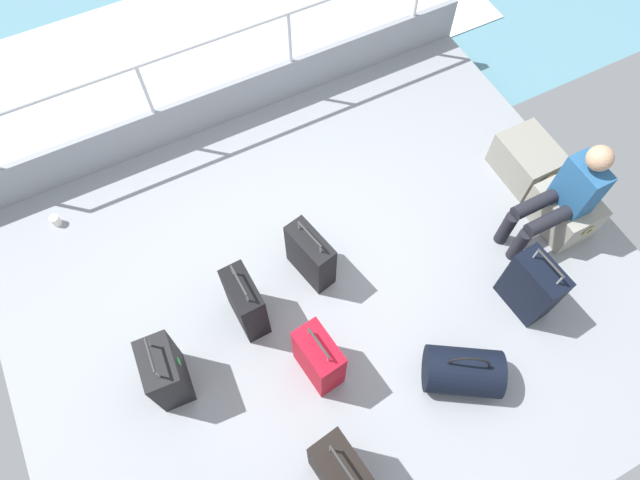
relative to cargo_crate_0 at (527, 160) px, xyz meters
name	(u,v)px	position (x,y,z in m)	size (l,w,h in m)	color
ground_plane	(331,297)	(0.30, -2.19, -0.22)	(4.40, 5.20, 0.06)	gray
gunwale_port	(228,102)	(-1.87, -2.19, 0.04)	(0.06, 5.20, 0.45)	gray
railing_port	(219,58)	(-1.87, -2.19, 0.59)	(0.04, 4.20, 1.02)	silver
sea_wake	(187,52)	(-3.30, -2.19, -0.53)	(12.00, 12.00, 0.01)	#598C9E
cargo_crate_0	(527,160)	(0.00, 0.00, 0.00)	(0.59, 0.43, 0.37)	gray
cargo_crate_1	(564,211)	(0.59, -0.05, 0.01)	(0.57, 0.41, 0.39)	gray
passenger_seated	(564,196)	(0.59, -0.24, 0.39)	(0.34, 0.66, 1.09)	#26598C
suitcase_0	(310,256)	(0.01, -2.23, 0.09)	(0.47, 0.28, 0.65)	black
suitcase_1	(341,475)	(1.59, -2.80, 0.17)	(0.47, 0.30, 0.84)	black
suitcase_2	(532,286)	(1.06, -0.80, 0.12)	(0.44, 0.26, 0.73)	black
suitcase_3	(319,358)	(0.80, -2.56, 0.10)	(0.42, 0.27, 0.67)	#B70C1E
suitcase_4	(246,303)	(0.16, -2.87, 0.12)	(0.41, 0.21, 0.74)	black
suitcase_6	(165,372)	(0.38, -3.61, 0.11)	(0.41, 0.27, 0.74)	black
duffel_bag	(463,371)	(1.36, -1.63, 0.00)	(0.61, 0.67, 0.52)	black
paper_cup	(56,221)	(-1.45, -4.05, -0.14)	(0.08, 0.08, 0.10)	white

